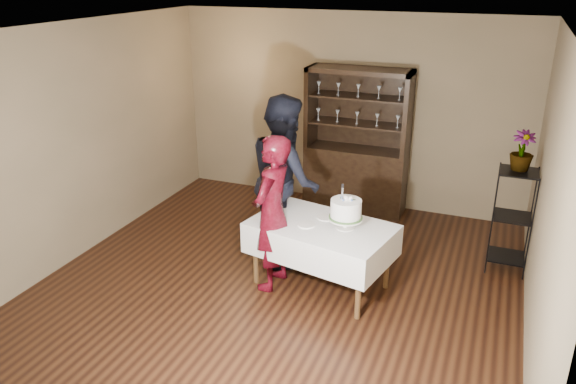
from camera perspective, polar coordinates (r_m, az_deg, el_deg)
name	(u,v)px	position (r m, az deg, el deg)	size (l,w,h in m)	color
floor	(283,280)	(6.31, -0.55, -8.95)	(5.00, 5.00, 0.00)	black
ceiling	(282,29)	(5.44, -0.66, 16.25)	(5.00, 5.00, 0.00)	silver
back_wall	(349,111)	(8.01, 6.21, 8.19)	(5.00, 0.02, 2.70)	brown
wall_left	(85,140)	(7.02, -19.93, 5.01)	(0.02, 5.00, 2.70)	brown
wall_right	(548,200)	(5.38, 24.92, -0.79)	(0.02, 5.00, 2.70)	brown
china_hutch	(356,164)	(7.93, 6.91, 2.83)	(1.40, 0.48, 2.00)	black
plant_etagere	(512,216)	(6.74, 21.82, -2.32)	(0.42, 0.42, 1.20)	black
cake_table	(321,239)	(5.97, 3.41, -4.81)	(1.61, 1.18, 0.73)	silver
woman	(272,213)	(5.85, -1.63, -2.19)	(0.62, 0.41, 1.69)	#33040B
man	(285,179)	(6.42, -0.32, 1.32)	(0.95, 0.74, 1.96)	black
cake	(346,211)	(5.76, 5.90, -1.89)	(0.40, 0.40, 0.49)	white
plate_near	(306,225)	(5.87, 1.86, -3.34)	(0.19, 0.19, 0.01)	white
plate_far	(326,218)	(6.04, 3.84, -2.60)	(0.19, 0.19, 0.01)	white
potted_plant	(522,151)	(6.52, 22.70, 3.88)	(0.24, 0.24, 0.44)	#3D642F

